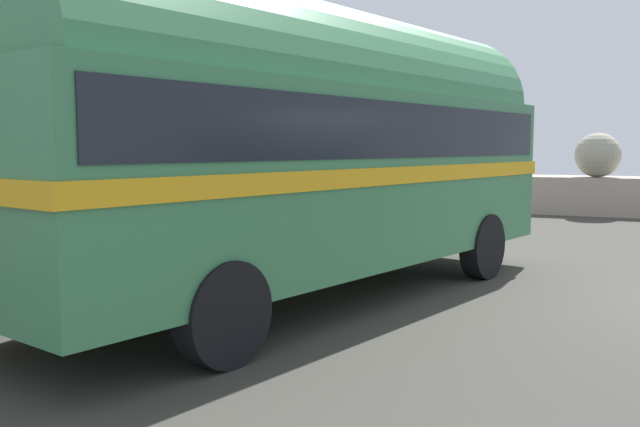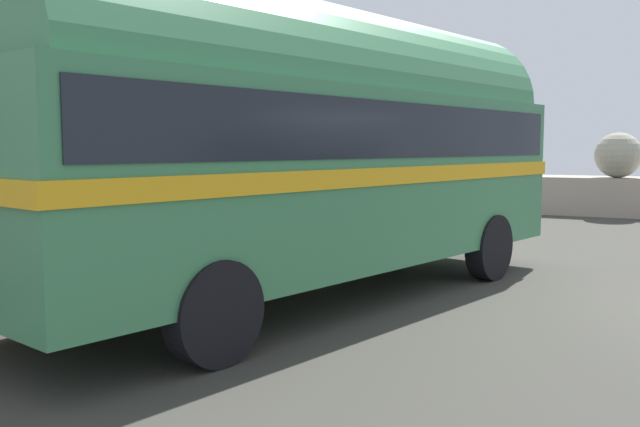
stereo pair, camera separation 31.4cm
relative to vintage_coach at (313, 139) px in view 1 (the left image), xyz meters
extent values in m
sphere|color=#9F9285|center=(-7.05, 13.84, -0.44)|extent=(1.03, 1.03, 1.03)
sphere|color=#B58F96|center=(-2.11, 13.20, -0.44)|extent=(1.03, 1.03, 1.03)
sphere|color=#A3A18A|center=(2.64, 13.04, -0.32)|extent=(1.26, 1.26, 1.26)
cylinder|color=black|center=(-0.47, 2.78, -1.55)|extent=(0.50, 1.00, 0.96)
cylinder|color=black|center=(1.68, 2.27, -1.55)|extent=(0.50, 1.00, 0.96)
cylinder|color=black|center=(-1.68, -2.28, -1.55)|extent=(0.50, 1.00, 0.96)
cylinder|color=black|center=(0.47, -2.79, -1.55)|extent=(0.50, 1.00, 0.96)
cube|color=#397B4E|center=(0.00, 0.00, -0.48)|extent=(4.28, 8.73, 2.10)
cylinder|color=#397B4E|center=(0.00, 0.00, 0.57)|extent=(4.01, 8.35, 2.20)
cube|color=gold|center=(0.00, 0.00, -0.42)|extent=(4.35, 8.82, 0.20)
cube|color=black|center=(0.00, 0.00, 0.10)|extent=(4.24, 8.41, 0.64)
cube|color=silver|center=(0.99, 4.15, -1.35)|extent=(2.25, 0.69, 0.28)
cylinder|color=black|center=(-4.60, 2.51, -1.55)|extent=(0.47, 1.00, 0.96)
cylinder|color=black|center=(-2.44, 2.05, -1.55)|extent=(0.47, 1.00, 0.96)
cube|color=#C14330|center=(-4.06, -0.27, -0.48)|extent=(4.09, 8.72, 2.10)
cylinder|color=#C14330|center=(-4.06, -0.27, 0.57)|extent=(3.83, 8.34, 2.20)
cube|color=gold|center=(-4.06, -0.27, -0.42)|extent=(4.16, 8.81, 0.20)
cube|color=black|center=(-4.06, -0.27, 0.10)|extent=(4.06, 8.39, 0.64)
cube|color=silver|center=(-3.17, 3.91, -1.35)|extent=(2.26, 0.63, 0.28)
camera|label=1|loc=(3.72, -7.73, -0.09)|focal=38.21mm
camera|label=2|loc=(4.01, -7.59, -0.09)|focal=38.21mm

